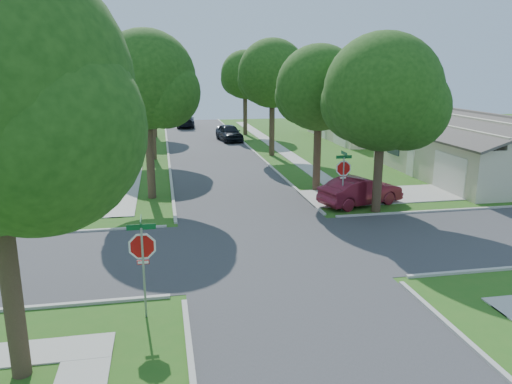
{
  "coord_description": "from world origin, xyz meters",
  "views": [
    {
      "loc": [
        -4.02,
        -18.15,
        7.02
      ],
      "look_at": [
        -0.02,
        2.97,
        1.6
      ],
      "focal_mm": 35.0,
      "sensor_mm": 36.0,
      "label": 1
    }
  ],
  "objects_px": {
    "tree_w_near": "(147,84)",
    "tree_w_mid": "(151,74)",
    "house_ne_near": "(472,153)",
    "car_driveway": "(361,191)",
    "tree_e_far": "(245,77)",
    "stop_sign_sw": "(143,251)",
    "tree_e_near": "(320,92)",
    "tree_ne_corner": "(384,98)",
    "tree_w_far": "(153,82)",
    "house_nw_far": "(32,127)",
    "car_curb_east": "(229,133)",
    "car_curb_west": "(185,121)",
    "stop_sign_ne": "(343,171)",
    "house_ne_far": "(365,123)",
    "tree_e_mid": "(273,77)"
  },
  "relations": [
    {
      "from": "tree_w_mid",
      "to": "car_curb_east",
      "type": "bearing_deg",
      "value": 50.97
    },
    {
      "from": "stop_sign_sw",
      "to": "tree_w_mid",
      "type": "xyz_separation_m",
      "value": [
        0.06,
        25.71,
        4.46
      ]
    },
    {
      "from": "stop_sign_sw",
      "to": "house_nw_far",
      "type": "xyz_separation_m",
      "value": [
        -11.29,
        36.7,
        -0.51
      ]
    },
    {
      "from": "tree_w_far",
      "to": "house_nw_far",
      "type": "distance_m",
      "value": 12.19
    },
    {
      "from": "house_ne_far",
      "to": "car_curb_east",
      "type": "distance_m",
      "value": 13.63
    },
    {
      "from": "tree_e_near",
      "to": "tree_w_mid",
      "type": "xyz_separation_m",
      "value": [
        -9.39,
        12.0,
        0.85
      ]
    },
    {
      "from": "house_nw_far",
      "to": "car_curb_east",
      "type": "xyz_separation_m",
      "value": [
        18.39,
        -2.31,
        -0.71
      ]
    },
    {
      "from": "tree_e_mid",
      "to": "tree_ne_corner",
      "type": "height_order",
      "value": "tree_e_mid"
    },
    {
      "from": "stop_sign_sw",
      "to": "tree_w_near",
      "type": "bearing_deg",
      "value": 89.77
    },
    {
      "from": "stop_sign_sw",
      "to": "house_ne_far",
      "type": "relative_size",
      "value": 0.22
    },
    {
      "from": "stop_sign_sw",
      "to": "car_curb_east",
      "type": "xyz_separation_m",
      "value": [
        7.1,
        34.39,
        -1.23
      ]
    },
    {
      "from": "house_ne_far",
      "to": "car_driveway",
      "type": "distance_m",
      "value": 25.54
    },
    {
      "from": "tree_e_mid",
      "to": "tree_e_far",
      "type": "relative_size",
      "value": 1.06
    },
    {
      "from": "stop_sign_sw",
      "to": "stop_sign_ne",
      "type": "relative_size",
      "value": 1.0
    },
    {
      "from": "tree_ne_corner",
      "to": "car_curb_west",
      "type": "xyz_separation_m",
      "value": [
        -7.56,
        37.61,
        -4.84
      ]
    },
    {
      "from": "stop_sign_sw",
      "to": "house_ne_far",
      "type": "bearing_deg",
      "value": 58.45
    },
    {
      "from": "tree_w_far",
      "to": "house_ne_near",
      "type": "height_order",
      "value": "tree_w_far"
    },
    {
      "from": "tree_e_near",
      "to": "tree_ne_corner",
      "type": "bearing_deg",
      "value": -71.47
    },
    {
      "from": "house_nw_far",
      "to": "car_curb_west",
      "type": "bearing_deg",
      "value": 33.59
    },
    {
      "from": "stop_sign_sw",
      "to": "house_nw_far",
      "type": "height_order",
      "value": "house_nw_far"
    },
    {
      "from": "tree_w_near",
      "to": "tree_ne_corner",
      "type": "height_order",
      "value": "tree_w_near"
    },
    {
      "from": "house_ne_far",
      "to": "car_driveway",
      "type": "relative_size",
      "value": 3.01
    },
    {
      "from": "house_nw_far",
      "to": "car_curb_east",
      "type": "relative_size",
      "value": 2.89
    },
    {
      "from": "house_nw_far",
      "to": "car_driveway",
      "type": "height_order",
      "value": "house_nw_far"
    },
    {
      "from": "tree_e_near",
      "to": "tree_ne_corner",
      "type": "height_order",
      "value": "tree_ne_corner"
    },
    {
      "from": "tree_e_near",
      "to": "tree_e_far",
      "type": "height_order",
      "value": "tree_e_far"
    },
    {
      "from": "house_ne_near",
      "to": "car_driveway",
      "type": "relative_size",
      "value": 3.01
    },
    {
      "from": "tree_w_near",
      "to": "tree_w_mid",
      "type": "distance_m",
      "value": 12.01
    },
    {
      "from": "stop_sign_ne",
      "to": "tree_w_near",
      "type": "xyz_separation_m",
      "value": [
        -9.34,
        4.31,
        4.08
      ]
    },
    {
      "from": "house_ne_near",
      "to": "stop_sign_ne",
      "type": "bearing_deg",
      "value": -150.86
    },
    {
      "from": "car_curb_east",
      "to": "car_curb_west",
      "type": "xyz_separation_m",
      "value": [
        -3.6,
        12.13,
        -0.05
      ]
    },
    {
      "from": "tree_e_far",
      "to": "car_driveway",
      "type": "height_order",
      "value": "tree_e_far"
    },
    {
      "from": "stop_sign_ne",
      "to": "house_nw_far",
      "type": "distance_m",
      "value": 34.26
    },
    {
      "from": "stop_sign_sw",
      "to": "car_driveway",
      "type": "xyz_separation_m",
      "value": [
        10.7,
        10.2,
        -1.29
      ]
    },
    {
      "from": "tree_w_near",
      "to": "tree_w_far",
      "type": "relative_size",
      "value": 1.12
    },
    {
      "from": "tree_w_mid",
      "to": "tree_ne_corner",
      "type": "relative_size",
      "value": 1.1
    },
    {
      "from": "car_curb_east",
      "to": "car_curb_west",
      "type": "height_order",
      "value": "car_curb_east"
    },
    {
      "from": "stop_sign_ne",
      "to": "tree_ne_corner",
      "type": "height_order",
      "value": "tree_ne_corner"
    },
    {
      "from": "tree_e_far",
      "to": "stop_sign_sw",
      "type": "bearing_deg",
      "value": -103.73
    },
    {
      "from": "stop_sign_ne",
      "to": "house_nw_far",
      "type": "height_order",
      "value": "house_nw_far"
    },
    {
      "from": "car_curb_east",
      "to": "car_driveway",
      "type": "bearing_deg",
      "value": -89.04
    },
    {
      "from": "tree_e_far",
      "to": "house_ne_far",
      "type": "height_order",
      "value": "tree_e_far"
    },
    {
      "from": "tree_w_mid",
      "to": "tree_ne_corner",
      "type": "xyz_separation_m",
      "value": [
        11.0,
        -16.8,
        -0.9
      ]
    },
    {
      "from": "tree_w_near",
      "to": "car_driveway",
      "type": "distance_m",
      "value": 12.43
    },
    {
      "from": "tree_e_near",
      "to": "car_curb_east",
      "type": "height_order",
      "value": "tree_e_near"
    },
    {
      "from": "tree_e_near",
      "to": "tree_w_far",
      "type": "relative_size",
      "value": 1.03
    },
    {
      "from": "tree_e_mid",
      "to": "car_driveway",
      "type": "relative_size",
      "value": 2.04
    },
    {
      "from": "stop_sign_ne",
      "to": "house_ne_near",
      "type": "height_order",
      "value": "house_ne_near"
    },
    {
      "from": "stop_sign_sw",
      "to": "tree_w_near",
      "type": "height_order",
      "value": "tree_w_near"
    },
    {
      "from": "tree_e_far",
      "to": "tree_w_near",
      "type": "xyz_separation_m",
      "value": [
        -9.4,
        -25.0,
        0.14
      ]
    }
  ]
}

